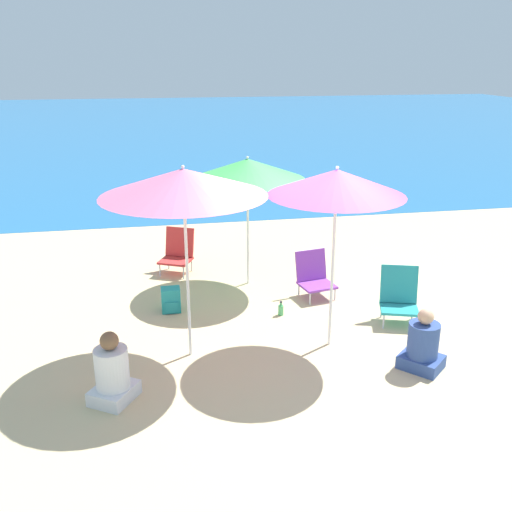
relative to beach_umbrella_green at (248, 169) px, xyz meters
name	(u,v)px	position (x,y,z in m)	size (l,w,h in m)	color
ground_plane	(312,345)	(0.45, -2.26, -1.89)	(60.00, 60.00, 0.00)	#D1BA89
sea_water	(183,123)	(0.45, 23.65, -1.89)	(60.00, 40.00, 0.01)	#23669E
beach_umbrella_green	(248,169)	(0.00, 0.00, 0.00)	(1.80, 1.80, 2.10)	white
beach_umbrella_pink	(183,183)	(-1.12, -2.21, 0.30)	(1.93, 1.93, 2.39)	white
beach_umbrella_purple	(337,183)	(0.68, -2.26, 0.24)	(1.66, 1.66, 2.33)	white
beach_chair_red	(178,251)	(-1.10, 0.75, -1.52)	(0.68, 0.68, 0.76)	silver
beach_chair_purple	(314,275)	(0.92, -0.68, -1.56)	(0.60, 0.61, 0.70)	silver
beach_chair_teal	(399,295)	(1.84, -1.76, -1.51)	(0.64, 0.63, 0.78)	silver
person_seated_near	(112,374)	(-2.01, -3.06, -1.57)	(0.59, 0.61, 0.82)	silver
person_seated_far	(423,346)	(1.58, -3.04, -1.60)	(0.62, 0.62, 0.77)	#334C8C
backpack_teal	(171,300)	(-1.30, -0.88, -1.72)	(0.27, 0.25, 0.36)	teal
water_bottle	(281,310)	(0.26, -1.30, -1.81)	(0.08, 0.08, 0.21)	#4CB266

